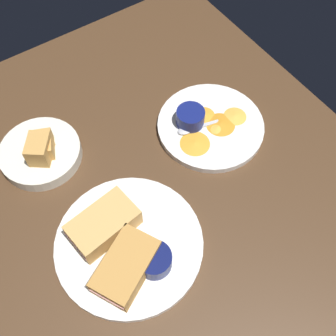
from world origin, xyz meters
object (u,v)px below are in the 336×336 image
Objects in this scene: spoon_by_dark_ramekin at (131,248)px; plate_chips_companion at (210,126)px; plate_sandwich_main at (129,244)px; sandwich_half_near at (104,224)px; ramekin_dark_sauce at (154,260)px; sandwich_half_far at (126,267)px; spoon_by_gravy_ramekin at (190,129)px; bread_basket_rear at (41,152)px; ramekin_light_gravy at (190,117)px.

spoon_by_dark_ramekin is 34.16cm from plate_chips_companion.
sandwich_half_near reaches higher than plate_sandwich_main.
ramekin_dark_sauce is 34.90cm from plate_chips_companion.
sandwich_half_far is at bearing 161.27° from ramekin_dark_sauce.
spoon_by_gravy_ramekin is (25.65, 16.39, 0.00)cm from spoon_by_dark_ramekin.
spoon_by_gravy_ramekin is (27.73, 10.19, -2.04)cm from sandwich_half_near.
plate_sandwich_main is at bearing -64.20° from sandwich_half_near.
sandwich_half_far is at bearing -130.67° from spoon_by_dark_ramekin.
spoon_by_gravy_ramekin is 33.17cm from bread_basket_rear.
bread_basket_rear is at bearing 101.58° from ramekin_dark_sauce.
ramekin_dark_sauce is 35.04cm from bread_basket_rear.
bread_basket_rear is (-2.09, 32.62, -1.76)cm from sandwich_half_far.
plate_chips_companion is at bearing 26.32° from spoon_by_dark_ramekin.
spoon_by_dark_ramekin is at bearing -103.06° from plate_sandwich_main.
sandwich_half_far is 2.28× the size of ramekin_dark_sauce.
ramekin_light_gravy is (24.77, 23.08, -0.07)cm from ramekin_dark_sauce.
ramekin_light_gravy is 2.75cm from spoon_by_gravy_ramekin.
ramekin_dark_sauce is at bearing -66.11° from spoon_by_dark_ramekin.
plate_chips_companion is (28.43, 20.03, -2.87)cm from ramekin_dark_sauce.
spoon_by_dark_ramekin is (-2.17, 4.89, -1.70)cm from ramekin_dark_sauce.
spoon_by_gravy_ramekin is (-1.28, -1.79, -1.64)cm from ramekin_light_gravy.
sandwich_half_near and sandwich_half_far have the same top height.
sandwich_half_far reaches higher than spoon_by_gravy_ramekin.
plate_sandwich_main is 31.67cm from ramekin_light_gravy.
bread_basket_rear is (-35.46, 14.26, 1.44)cm from plate_chips_companion.
plate_sandwich_main is 28.61cm from bread_basket_rear.
bread_basket_rear is at bearing 100.41° from plate_sandwich_main.
sandwich_half_far reaches higher than ramekin_dark_sauce.
spoon_by_dark_ramekin is 1.49× the size of ramekin_light_gravy.
plate_chips_companion is 38.25cm from bread_basket_rear.
spoon_by_dark_ramekin is at bearing -80.61° from bread_basket_rear.
ramekin_dark_sauce is 31.74cm from spoon_by_gravy_ramekin.
ramekin_light_gravy is (-3.66, 3.05, 2.80)cm from plate_chips_companion.
spoon_by_dark_ramekin is at bearing -153.68° from plate_chips_companion.
ramekin_light_gravy reaches higher than plate_chips_companion.
ramekin_dark_sauce reaches higher than ramekin_light_gravy.
sandwich_half_far is 32.74cm from bread_basket_rear.
spoon_by_gravy_ramekin is at bearing 32.58° from spoon_by_dark_ramekin.
ramekin_dark_sauce is 1.02× the size of ramekin_light_gravy.
sandwich_half_far is 1.56× the size of spoon_by_dark_ramekin.
sandwich_half_near is 11.89cm from ramekin_dark_sauce.
sandwich_half_near is 6.85cm from spoon_by_dark_ramekin.
bread_basket_rear is (-4.86, 29.40, 0.28)cm from spoon_by_dark_ramekin.
bread_basket_rear is at bearing 158.09° from plate_chips_companion.
sandwich_half_far reaches higher than plate_chips_companion.
spoon_by_gravy_ramekin reaches higher than plate_chips_companion.
sandwich_half_near is 29.61cm from spoon_by_gravy_ramekin.
spoon_by_gravy_ramekin is at bearing -23.08° from bread_basket_rear.
ramekin_light_gravy is at bearing 42.98° from ramekin_dark_sauce.
plate_sandwich_main is at bearing -79.59° from bread_basket_rear.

